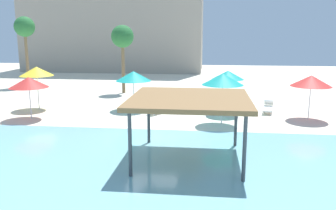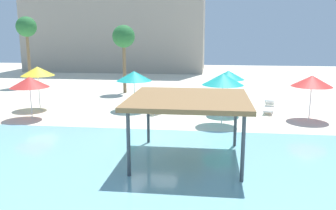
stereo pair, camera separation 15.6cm
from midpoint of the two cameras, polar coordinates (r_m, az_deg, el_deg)
The scene contains 14 objects.
ground_plane at distance 17.78m, azimuth -2.49°, elevation -5.36°, with size 80.00×80.00×0.00m, color beige.
lagoon_water at distance 12.94m, azimuth -6.38°, elevation -12.04°, with size 44.00×13.50×0.04m, color #7AB7C1.
shade_pavilion at distance 14.25m, azimuth 3.66°, elevation 0.69°, with size 4.74×4.74×2.65m.
beach_umbrella_yellow_0 at distance 25.63m, azimuth -20.03°, elevation 5.12°, with size 2.23×2.23×2.90m.
beach_umbrella_red_1 at distance 22.93m, azimuth -21.15°, elevation 3.44°, with size 2.32×2.32×2.55m.
beach_umbrella_teal_4 at distance 20.17m, azimuth 9.02°, elevation 4.09°, with size 2.33×2.33×2.91m.
beach_umbrella_teal_5 at distance 22.82m, azimuth 9.85°, elevation 4.75°, with size 2.04×2.04×2.80m.
beach_umbrella_teal_6 at distance 23.95m, azimuth -5.28°, elevation 4.65°, with size 2.37×2.37×2.62m.
beach_umbrella_red_7 at distance 22.72m, azimuth 22.26°, elevation 3.58°, with size 2.39×2.39×2.68m.
lounge_chair_0 at distance 23.14m, azimuth -0.97°, elevation -0.48°, with size 1.54×1.91×0.74m.
lounge_chair_2 at distance 24.25m, azimuth 16.04°, elevation -0.37°, with size 1.00×1.98×0.74m.
palm_tree_0 at distance 36.68m, azimuth -21.64°, elevation 11.33°, with size 1.90×1.90×6.61m.
palm_tree_1 at distance 30.69m, azimuth -6.98°, elevation 10.64°, with size 1.90×1.90×5.76m.
hotel_block_0 at distance 50.65m, azimuth -7.98°, elevation 14.95°, with size 23.61×9.90×16.35m, color #9E9384.
Camera 2 is at (2.90, -16.75, 5.21)m, focal length 38.01 mm.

